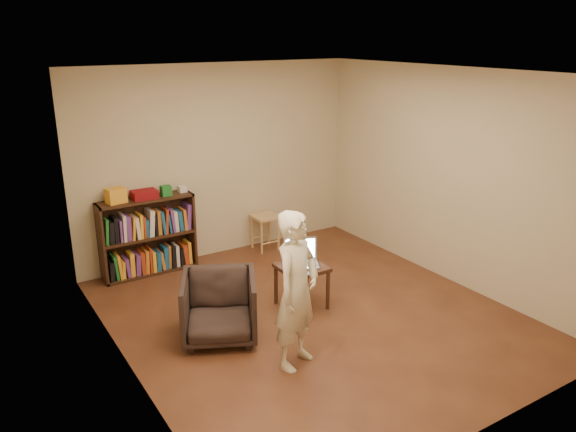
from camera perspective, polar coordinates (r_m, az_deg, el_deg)
floor at (r=6.28m, az=2.46°, el=-10.05°), size 4.50×4.50×0.00m
ceiling at (r=5.54m, az=2.84°, el=14.36°), size 4.50×4.50×0.00m
wall_back at (r=7.67m, az=-7.04°, el=5.50°), size 4.00×0.00×4.00m
wall_left at (r=4.97m, az=-16.69°, el=-2.25°), size 0.00×4.50×4.50m
wall_right at (r=7.07m, az=16.09°, el=3.84°), size 0.00×4.50×4.50m
bookshelf at (r=7.38m, az=-14.04°, el=-2.40°), size 1.20×0.30×1.00m
box_yellow at (r=7.08m, az=-17.08°, el=2.00°), size 0.25×0.20×0.18m
red_cloth at (r=7.18m, az=-14.40°, el=2.13°), size 0.31×0.23×0.10m
box_green at (r=7.25m, az=-12.30°, el=2.52°), size 0.13×0.13×0.12m
box_white at (r=7.37m, az=-10.70°, el=2.72°), size 0.10×0.10×0.08m
stool at (r=7.95m, az=-2.34°, el=-0.59°), size 0.35×0.35×0.51m
armchair at (r=5.74m, az=-7.00°, el=-9.19°), size 0.98×0.99×0.68m
side_table at (r=6.29m, az=1.41°, el=-5.77°), size 0.49×0.49×0.50m
laptop at (r=6.28m, az=1.32°, el=-4.34°), size 0.47×0.43×0.29m
person at (r=5.10m, az=0.88°, el=-7.57°), size 0.65×0.56×1.50m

